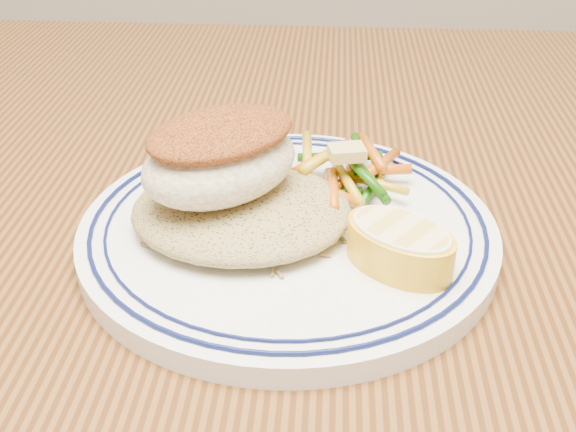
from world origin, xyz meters
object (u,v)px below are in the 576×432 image
at_px(dining_table, 332,321).
at_px(rice_pilaf, 242,206).
at_px(plate, 288,230).
at_px(fish_fillet, 220,156).
at_px(vegetable_pile, 348,173).
at_px(lemon_wedge, 400,244).

height_order(dining_table, rice_pilaf, rice_pilaf).
distance_m(plate, fish_fillet, 0.07).
bearing_deg(rice_pilaf, plate, 7.17).
bearing_deg(dining_table, fish_fillet, -154.04).
relative_size(rice_pilaf, vegetable_pile, 1.36).
height_order(plate, vegetable_pile, vegetable_pile).
bearing_deg(dining_table, vegetable_pile, 55.45).
height_order(rice_pilaf, lemon_wedge, same).
height_order(plate, rice_pilaf, rice_pilaf).
height_order(plate, lemon_wedge, lemon_wedge).
bearing_deg(lemon_wedge, rice_pilaf, 157.99).
xyz_separation_m(dining_table, plate, (-0.03, -0.04, 0.11)).
height_order(rice_pilaf, vegetable_pile, vegetable_pile).
relative_size(vegetable_pile, lemon_wedge, 1.17).
distance_m(dining_table, rice_pilaf, 0.15).
height_order(dining_table, vegetable_pile, vegetable_pile).
bearing_deg(vegetable_pile, fish_fillet, -150.08).
height_order(fish_fillet, lemon_wedge, fish_fillet).
xyz_separation_m(plate, lemon_wedge, (0.07, -0.04, 0.02)).
distance_m(fish_fillet, vegetable_pile, 0.10).
bearing_deg(plate, dining_table, 48.29).
relative_size(dining_table, lemon_wedge, 16.64).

